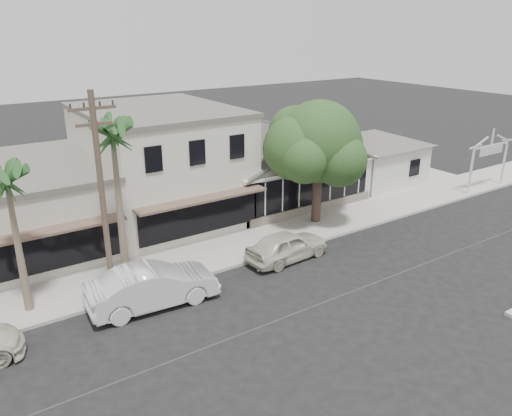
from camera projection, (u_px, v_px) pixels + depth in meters
ground at (350, 293)px, 22.30m from camera, size 140.00×140.00×0.00m
sidewalk_north at (124, 279)px, 23.34m from camera, size 90.00×3.50×0.15m
corner_shop at (277, 161)px, 33.73m from camera, size 10.40×8.60×5.10m
side_cottage at (372, 162)px, 37.65m from camera, size 6.00×6.00×3.00m
arch_sign at (491, 148)px, 34.96m from camera, size 4.12×0.12×3.95m
row_building_near at (160, 166)px, 30.12m from camera, size 8.00×10.00×6.50m
row_building_midnear at (0, 213)px, 25.81m from camera, size 10.00×10.00×4.20m
utility_pole at (102, 196)px, 19.98m from camera, size 1.80×0.24×9.00m
car_0 at (287, 246)px, 25.20m from camera, size 4.60×2.10×1.53m
car_1 at (153, 286)px, 21.02m from camera, size 5.61×2.31×1.81m
shade_tree at (316, 144)px, 28.59m from camera, size 6.65×6.01×7.37m
palm_east at (112, 134)px, 20.57m from camera, size 3.16×3.16×8.21m
palm_mid at (6, 178)px, 18.78m from camera, size 2.95×2.95×6.84m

